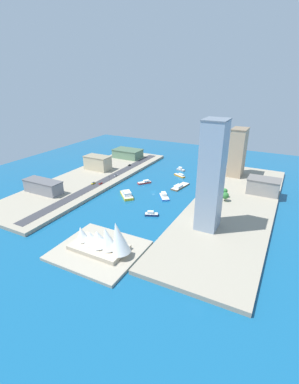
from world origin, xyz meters
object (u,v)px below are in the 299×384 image
pickup_red (100,183)px  patrol_launch_navy (151,214)px  tower_tall_glass (211,177)px  traffic_light_waterfront (109,178)px  opera_landmark (104,240)px  tugboat_red (145,182)px  catamaran_blue (164,196)px  carpark_squat_concrete (263,186)px  suv_black (129,165)px  yacht_sleek_gray (181,169)px  taxi_yellow_cab (93,183)px  ferry_yellow_fast (127,195)px  terminal_long_green (128,153)px  barge_flat_brown (180,186)px  sedan_silver (116,175)px  warehouse_low_gray (43,186)px  office_block_beige (98,163)px  apartment_midrise_tan (238,152)px  water_taxi_orange (180,175)px

pickup_red → patrol_launch_navy: bearing=156.8°
tower_tall_glass → traffic_light_waterfront: size_ratio=12.37×
tower_tall_glass → opera_landmark: bearing=50.1°
tugboat_red → catamaran_blue: bearing=144.9°
carpark_squat_concrete → opera_landmark: opera_landmark is taller
tugboat_red → carpark_squat_concrete: 121.14m
carpark_squat_concrete → suv_black: size_ratio=6.51×
catamaran_blue → yacht_sleek_gray: (16.54, -84.41, 0.14)m
yacht_sleek_gray → taxi_yellow_cab: (61.87, 93.75, 2.45)m
ferry_yellow_fast → carpark_squat_concrete: 132.89m
ferry_yellow_fast → taxi_yellow_cab: (45.40, -6.21, 1.77)m
ferry_yellow_fast → terminal_long_green: 129.90m
barge_flat_brown → sedan_silver: sedan_silver is taller
tugboat_red → suv_black: bearing=-42.1°
warehouse_low_gray → pickup_red: size_ratio=8.91×
pickup_red → ferry_yellow_fast: bearing=166.1°
catamaran_blue → barge_flat_brown: catamaran_blue is taller
pickup_red → sedan_silver: bearing=-90.0°
tugboat_red → pickup_red: 47.78m
tugboat_red → warehouse_low_gray: size_ratio=0.36×
ferry_yellow_fast → pickup_red: size_ratio=4.75×
tugboat_red → ferry_yellow_fast: 40.11m
barge_flat_brown → warehouse_low_gray: bearing=36.2°
office_block_beige → tower_tall_glass: bearing=154.9°
yacht_sleek_gray → pickup_red: size_ratio=2.73×
catamaran_blue → tower_tall_glass: bearing=143.2°
terminal_long_green → sedan_silver: (-28.73, 72.57, -4.89)m
apartment_midrise_tan → office_block_beige: apartment_midrise_tan is taller
barge_flat_brown → office_block_beige: size_ratio=0.87×
patrol_launch_navy → office_block_beige: office_block_beige is taller
water_taxi_orange → ferry_yellow_fast: size_ratio=0.75×
water_taxi_orange → taxi_yellow_cab: 100.38m
sedan_silver → opera_landmark: 146.05m
suv_black → ferry_yellow_fast: bearing=119.7°
yacht_sleek_gray → opera_landmark: size_ratio=0.29×
apartment_midrise_tan → traffic_light_waterfront: apartment_midrise_tan is taller
carpark_squat_concrete → pickup_red: carpark_squat_concrete is taller
pickup_red → taxi_yellow_cab: 7.58m
patrol_launch_navy → tower_tall_glass: tower_tall_glass is taller
barge_flat_brown → taxi_yellow_cab: 91.59m
warehouse_low_gray → barge_flat_brown: bearing=-143.8°
yacht_sleek_gray → tower_tall_glass: (-71.35, 125.44, 41.72)m
apartment_midrise_tan → pickup_red: bearing=38.7°
traffic_light_waterfront → catamaran_blue: bearing=175.8°
opera_landmark → apartment_midrise_tan: bearing=-103.0°
yacht_sleek_gray → tower_tall_glass: bearing=119.6°
pickup_red → suv_black: bearing=-84.6°
apartment_midrise_tan → warehouse_low_gray: (155.49, 140.20, -20.49)m
warehouse_low_gray → traffic_light_waterfront: 67.63m
sedan_silver → carpark_squat_concrete: bearing=-170.9°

